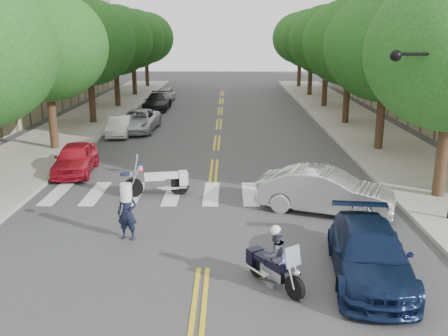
{
  "coord_description": "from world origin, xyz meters",
  "views": [
    {
      "loc": [
        0.69,
        -12.45,
        6.28
      ],
      "look_at": [
        0.52,
        5.69,
        1.3
      ],
      "focal_mm": 40.0,
      "sensor_mm": 36.0,
      "label": 1
    }
  ],
  "objects_px": {
    "motorcycle_police": "(274,259)",
    "convertible": "(325,191)",
    "officer_standing": "(127,213)",
    "sedan_blue": "(370,254)",
    "motorcycle_parked": "(162,181)"
  },
  "relations": [
    {
      "from": "convertible",
      "to": "sedan_blue",
      "type": "relative_size",
      "value": 1.01
    },
    {
      "from": "officer_standing",
      "to": "convertible",
      "type": "bearing_deg",
      "value": 32.48
    },
    {
      "from": "motorcycle_parked",
      "to": "motorcycle_police",
      "type": "bearing_deg",
      "value": -163.74
    },
    {
      "from": "motorcycle_police",
      "to": "convertible",
      "type": "bearing_deg",
      "value": -148.3
    },
    {
      "from": "officer_standing",
      "to": "convertible",
      "type": "relative_size",
      "value": 0.36
    },
    {
      "from": "motorcycle_police",
      "to": "officer_standing",
      "type": "height_order",
      "value": "officer_standing"
    },
    {
      "from": "motorcycle_parked",
      "to": "sedan_blue",
      "type": "bearing_deg",
      "value": -148.36
    },
    {
      "from": "convertible",
      "to": "sedan_blue",
      "type": "distance_m",
      "value": 5.01
    },
    {
      "from": "sedan_blue",
      "to": "motorcycle_police",
      "type": "bearing_deg",
      "value": -163.53
    },
    {
      "from": "motorcycle_parked",
      "to": "sedan_blue",
      "type": "xyz_separation_m",
      "value": [
        6.31,
        -6.81,
        0.11
      ]
    },
    {
      "from": "officer_standing",
      "to": "convertible",
      "type": "xyz_separation_m",
      "value": [
        6.58,
        2.5,
        -0.08
      ]
    },
    {
      "from": "motorcycle_police",
      "to": "officer_standing",
      "type": "xyz_separation_m",
      "value": [
        -4.27,
        2.94,
        0.13
      ]
    },
    {
      "from": "officer_standing",
      "to": "sedan_blue",
      "type": "distance_m",
      "value": 7.26
    },
    {
      "from": "motorcycle_police",
      "to": "sedan_blue",
      "type": "bearing_deg",
      "value": 154.47
    },
    {
      "from": "motorcycle_police",
      "to": "motorcycle_parked",
      "type": "bearing_deg",
      "value": -97.85
    }
  ]
}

